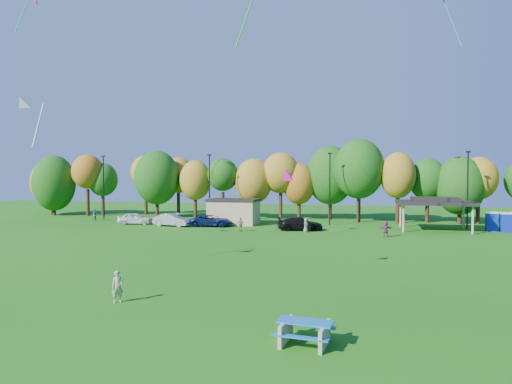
% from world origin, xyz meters
% --- Properties ---
extents(ground, '(160.00, 160.00, 0.00)m').
position_xyz_m(ground, '(0.00, 0.00, 0.00)').
color(ground, '#19600F').
rests_on(ground, ground).
extents(tree_line, '(93.57, 10.55, 11.15)m').
position_xyz_m(tree_line, '(-1.03, 45.51, 5.91)').
color(tree_line, black).
rests_on(tree_line, ground).
extents(lamp_posts, '(64.50, 0.25, 9.09)m').
position_xyz_m(lamp_posts, '(2.00, 40.00, 4.90)').
color(lamp_posts, black).
rests_on(lamp_posts, ground).
extents(utility_building, '(6.30, 4.30, 3.25)m').
position_xyz_m(utility_building, '(-10.00, 38.00, 1.64)').
color(utility_building, tan).
rests_on(utility_building, ground).
extents(pavilion, '(8.20, 6.20, 3.77)m').
position_xyz_m(pavilion, '(14.00, 37.00, 3.23)').
color(pavilion, tan).
rests_on(pavilion, ground).
extents(porta_potties, '(3.75, 1.78, 2.18)m').
position_xyz_m(porta_potties, '(21.42, 37.74, 1.10)').
color(porta_potties, '#0C24A8').
rests_on(porta_potties, ground).
extents(picnic_table, '(2.18, 1.87, 0.87)m').
position_xyz_m(picnic_table, '(4.64, -1.34, 0.51)').
color(picnic_table, tan).
rests_on(picnic_table, ground).
extents(kite_flyer, '(0.67, 0.65, 1.56)m').
position_xyz_m(kite_flyer, '(-4.97, 1.95, 0.78)').
color(kite_flyer, tan).
rests_on(kite_flyer, ground).
extents(car_a, '(4.60, 2.54, 1.48)m').
position_xyz_m(car_a, '(-22.19, 34.86, 0.74)').
color(car_a, white).
rests_on(car_a, ground).
extents(car_b, '(4.84, 2.14, 1.54)m').
position_xyz_m(car_b, '(-16.63, 33.87, 0.77)').
color(car_b, '#9C9CA1').
rests_on(car_b, ground).
extents(car_c, '(5.28, 2.85, 1.41)m').
position_xyz_m(car_c, '(-11.87, 34.80, 0.70)').
color(car_c, '#0C184B').
rests_on(car_c, ground).
extents(car_d, '(5.49, 3.21, 1.50)m').
position_xyz_m(car_d, '(-0.78, 33.45, 0.75)').
color(car_d, black).
rests_on(car_d, ground).
extents(far_person_0, '(1.59, 1.08, 1.65)m').
position_xyz_m(far_person_0, '(8.46, 29.93, 0.82)').
color(far_person_0, '#8C3A72').
rests_on(far_person_0, ground).
extents(far_person_1, '(0.72, 0.88, 1.55)m').
position_xyz_m(far_person_1, '(0.11, 31.93, 0.77)').
color(far_person_1, gray).
rests_on(far_person_1, ground).
extents(far_person_2, '(0.99, 0.76, 1.57)m').
position_xyz_m(far_person_2, '(-7.08, 30.93, 0.78)').
color(far_person_2, olive).
rests_on(far_person_2, ground).
extents(far_person_3, '(0.91, 1.18, 1.62)m').
position_xyz_m(far_person_3, '(-16.11, 34.52, 0.81)').
color(far_person_3, '#4864A0').
rests_on(far_person_3, ground).
extents(far_person_4, '(1.02, 1.05, 1.70)m').
position_xyz_m(far_person_4, '(-29.46, 37.11, 0.85)').
color(far_person_4, teal).
rests_on(far_person_4, ground).
extents(kite_2, '(0.96, 2.09, 3.42)m').
position_xyz_m(kite_2, '(-13.11, 5.63, 10.61)').
color(kite_2, white).
extents(kite_9, '(1.11, 1.28, 1.07)m').
position_xyz_m(kite_9, '(1.95, 9.97, 6.27)').
color(kite_9, '#FC0EA5').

